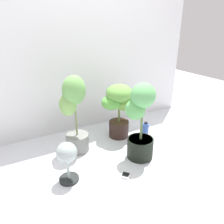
# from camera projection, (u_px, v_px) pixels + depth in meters

# --- Properties ---
(ground_plane) EXTENTS (8.00, 8.00, 0.00)m
(ground_plane) POSITION_uv_depth(u_px,v_px,m) (115.00, 158.00, 2.24)
(ground_plane) COLOR silver
(ground_plane) RESTS_ON ground
(mylar_back_wall) EXTENTS (3.20, 0.01, 2.00)m
(mylar_back_wall) POSITION_uv_depth(u_px,v_px,m) (80.00, 52.00, 2.55)
(mylar_back_wall) COLOR silver
(mylar_back_wall) RESTS_ON ground
(potted_plant_front_right) EXTENTS (0.37, 0.34, 0.81)m
(potted_plant_front_right) POSITION_uv_depth(u_px,v_px,m) (140.00, 121.00, 2.12)
(potted_plant_front_right) COLOR black
(potted_plant_front_right) RESTS_ON ground
(potted_plant_back_left) EXTENTS (0.34, 0.29, 0.85)m
(potted_plant_back_left) POSITION_uv_depth(u_px,v_px,m) (74.00, 112.00, 2.22)
(potted_plant_back_left) COLOR slate
(potted_plant_back_left) RESTS_ON ground
(potted_plant_back_right) EXTENTS (0.50, 0.41, 0.67)m
(potted_plant_back_right) POSITION_uv_depth(u_px,v_px,m) (119.00, 105.00, 2.54)
(potted_plant_back_right) COLOR #32201B
(potted_plant_back_right) RESTS_ON ground
(hygrometer_box) EXTENTS (0.11, 0.11, 0.03)m
(hygrometer_box) POSITION_uv_depth(u_px,v_px,m) (126.00, 176.00, 1.97)
(hygrometer_box) COLOR white
(hygrometer_box) RESTS_ON ground
(floor_fan) EXTENTS (0.25, 0.25, 0.39)m
(floor_fan) POSITION_uv_depth(u_px,v_px,m) (67.00, 156.00, 1.84)
(floor_fan) COLOR #212525
(floor_fan) RESTS_ON ground
(nutrient_bottle) EXTENTS (0.08, 0.08, 0.25)m
(nutrient_bottle) POSITION_uv_depth(u_px,v_px,m) (145.00, 132.00, 2.53)
(nutrient_bottle) COLOR #3E5FBD
(nutrient_bottle) RESTS_ON ground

